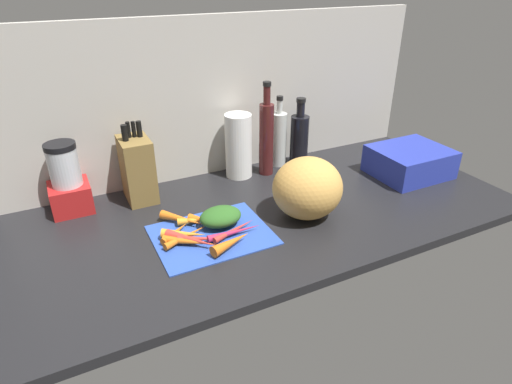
{
  "coord_description": "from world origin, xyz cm",
  "views": [
    {
      "loc": [
        -62.5,
        -113.62,
        74.7
      ],
      "look_at": [
        -7.12,
        -2.75,
        9.5
      ],
      "focal_mm": 30.2,
      "sensor_mm": 36.0,
      "label": 1
    }
  ],
  "objects_px": {
    "carrot_8": "(205,221)",
    "winter_squash": "(307,188)",
    "carrot_9": "(186,236)",
    "carrot_6": "(184,234)",
    "carrot_2": "(191,240)",
    "paper_towel_roll": "(239,146)",
    "carrot_5": "(234,230)",
    "carrot_0": "(190,242)",
    "dish_rack": "(409,162)",
    "carrot_11": "(194,220)",
    "knife_block": "(137,169)",
    "carrot_4": "(235,232)",
    "bottle_2": "(299,139)",
    "carrot_10": "(199,239)",
    "bottle_1": "(279,138)",
    "carrot_1": "(182,219)",
    "blender_appliance": "(68,183)",
    "cutting_board": "(212,234)",
    "carrot_3": "(231,242)",
    "carrot_7": "(175,232)",
    "bottle_0": "(266,137)"
  },
  "relations": [
    {
      "from": "carrot_9",
      "to": "carrot_6",
      "type": "bearing_deg",
      "value": 126.7
    },
    {
      "from": "bottle_0",
      "to": "dish_rack",
      "type": "xyz_separation_m",
      "value": [
        0.51,
        -0.27,
        -0.1
      ]
    },
    {
      "from": "carrot_8",
      "to": "paper_towel_roll",
      "type": "distance_m",
      "value": 0.41
    },
    {
      "from": "carrot_4",
      "to": "carrot_9",
      "type": "bearing_deg",
      "value": 162.37
    },
    {
      "from": "carrot_9",
      "to": "bottle_2",
      "type": "height_order",
      "value": "bottle_2"
    },
    {
      "from": "bottle_1",
      "to": "carrot_9",
      "type": "bearing_deg",
      "value": -144.41
    },
    {
      "from": "carrot_2",
      "to": "paper_towel_roll",
      "type": "bearing_deg",
      "value": 49.09
    },
    {
      "from": "blender_appliance",
      "to": "knife_block",
      "type": "bearing_deg",
      "value": -5.19
    },
    {
      "from": "paper_towel_roll",
      "to": "knife_block",
      "type": "bearing_deg",
      "value": -177.41
    },
    {
      "from": "carrot_7",
      "to": "bottle_1",
      "type": "height_order",
      "value": "bottle_1"
    },
    {
      "from": "carrot_2",
      "to": "bottle_2",
      "type": "distance_m",
      "value": 0.71
    },
    {
      "from": "carrot_0",
      "to": "carrot_1",
      "type": "distance_m",
      "value": 0.13
    },
    {
      "from": "carrot_2",
      "to": "winter_squash",
      "type": "height_order",
      "value": "winter_squash"
    },
    {
      "from": "carrot_0",
      "to": "carrot_4",
      "type": "bearing_deg",
      "value": -3.75
    },
    {
      "from": "carrot_5",
      "to": "carrot_6",
      "type": "distance_m",
      "value": 0.16
    },
    {
      "from": "carrot_2",
      "to": "bottle_1",
      "type": "distance_m",
      "value": 0.68
    },
    {
      "from": "blender_appliance",
      "to": "paper_towel_roll",
      "type": "height_order",
      "value": "paper_towel_roll"
    },
    {
      "from": "carrot_0",
      "to": "dish_rack",
      "type": "bearing_deg",
      "value": 5.8
    },
    {
      "from": "bottle_1",
      "to": "carrot_5",
      "type": "bearing_deg",
      "value": -133.08
    },
    {
      "from": "carrot_0",
      "to": "knife_block",
      "type": "height_order",
      "value": "knife_block"
    },
    {
      "from": "cutting_board",
      "to": "carrot_3",
      "type": "xyz_separation_m",
      "value": [
        0.02,
        -0.1,
        0.02
      ]
    },
    {
      "from": "carrot_5",
      "to": "bottle_1",
      "type": "height_order",
      "value": "bottle_1"
    },
    {
      "from": "carrot_4",
      "to": "knife_block",
      "type": "xyz_separation_m",
      "value": [
        -0.2,
        0.38,
        0.1
      ]
    },
    {
      "from": "carrot_4",
      "to": "carrot_5",
      "type": "height_order",
      "value": "carrot_4"
    },
    {
      "from": "carrot_5",
      "to": "paper_towel_roll",
      "type": "distance_m",
      "value": 0.45
    },
    {
      "from": "carrot_10",
      "to": "carrot_11",
      "type": "height_order",
      "value": "same"
    },
    {
      "from": "carrot_4",
      "to": "bottle_1",
      "type": "xyz_separation_m",
      "value": [
        0.39,
        0.43,
        0.1
      ]
    },
    {
      "from": "carrot_8",
      "to": "winter_squash",
      "type": "distance_m",
      "value": 0.35
    },
    {
      "from": "winter_squash",
      "to": "carrot_1",
      "type": "bearing_deg",
      "value": 162.5
    },
    {
      "from": "carrot_2",
      "to": "carrot_4",
      "type": "bearing_deg",
      "value": -6.1
    },
    {
      "from": "carrot_6",
      "to": "carrot_0",
      "type": "bearing_deg",
      "value": -84.0
    },
    {
      "from": "dish_rack",
      "to": "carrot_2",
      "type": "bearing_deg",
      "value": -174.48
    },
    {
      "from": "carrot_4",
      "to": "blender_appliance",
      "type": "bearing_deg",
      "value": 136.75
    },
    {
      "from": "cutting_board",
      "to": "carrot_4",
      "type": "xyz_separation_m",
      "value": [
        0.06,
        -0.04,
        0.02
      ]
    },
    {
      "from": "carrot_9",
      "to": "bottle_2",
      "type": "xyz_separation_m",
      "value": [
        0.61,
        0.34,
        0.1
      ]
    },
    {
      "from": "carrot_4",
      "to": "carrot_2",
      "type": "bearing_deg",
      "value": 173.9
    },
    {
      "from": "carrot_3",
      "to": "bottle_2",
      "type": "distance_m",
      "value": 0.67
    },
    {
      "from": "bottle_1",
      "to": "dish_rack",
      "type": "height_order",
      "value": "bottle_1"
    },
    {
      "from": "bottle_2",
      "to": "bottle_1",
      "type": "bearing_deg",
      "value": 150.98
    },
    {
      "from": "carrot_2",
      "to": "winter_squash",
      "type": "distance_m",
      "value": 0.41
    },
    {
      "from": "carrot_6",
      "to": "cutting_board",
      "type": "bearing_deg",
      "value": -8.1
    },
    {
      "from": "paper_towel_roll",
      "to": "bottle_2",
      "type": "bearing_deg",
      "value": -3.41
    },
    {
      "from": "carrot_11",
      "to": "knife_block",
      "type": "relative_size",
      "value": 0.38
    },
    {
      "from": "carrot_10",
      "to": "knife_block",
      "type": "distance_m",
      "value": 0.39
    },
    {
      "from": "carrot_6",
      "to": "winter_squash",
      "type": "relative_size",
      "value": 0.57
    },
    {
      "from": "carrot_4",
      "to": "bottle_2",
      "type": "distance_m",
      "value": 0.61
    },
    {
      "from": "carrot_0",
      "to": "blender_appliance",
      "type": "xyz_separation_m",
      "value": [
        -0.29,
        0.39,
        0.08
      ]
    },
    {
      "from": "blender_appliance",
      "to": "winter_squash",
      "type": "bearing_deg",
      "value": -29.11
    },
    {
      "from": "winter_squash",
      "to": "dish_rack",
      "type": "xyz_separation_m",
      "value": [
        0.54,
        0.09,
        -0.05
      ]
    },
    {
      "from": "carrot_1",
      "to": "bottle_1",
      "type": "height_order",
      "value": "bottle_1"
    }
  ]
}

